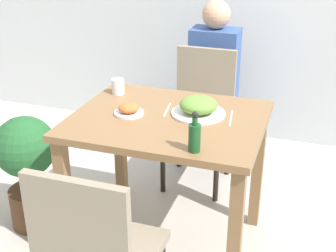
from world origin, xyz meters
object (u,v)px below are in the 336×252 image
Objects in this scene: chair_far at (201,110)px; side_plate at (129,110)px; potted_plant_left at (28,164)px; chair_near at (95,252)px; food_plate at (198,107)px; sauce_bottle at (195,136)px; drink_cup at (118,86)px; person_figure at (214,82)px.

chair_far is 0.86m from side_plate.
chair_near is at bearing -41.20° from potted_plant_left.
potted_plant_left is at bearing -175.00° from side_plate.
food_plate is 0.40m from sauce_bottle.
drink_cup is at bearing 124.29° from side_plate.
side_plate is at bearing -102.64° from chair_far.
chair_far is at bearing 77.36° from side_plate.
sauce_bottle is 1.51m from person_figure.
chair_near is 10.55× the size of drink_cup.
chair_far is at bearing 103.18° from food_plate.
chair_near is at bearing -90.62° from chair_far.
chair_near is 1.31× the size of potted_plant_left.
person_figure is at bearing 98.96° from food_plate.
chair_near is at bearing -101.74° from food_plate.
sauce_bottle is (0.42, -0.28, 0.05)m from side_plate.
sauce_bottle is at bearing -77.00° from chair_far.
person_figure is (0.17, 1.18, -0.22)m from side_plate.
chair_far is 0.77× the size of person_figure.
chair_near is 1.92m from person_figure.
drink_cup is 1.02m from person_figure.
food_plate is 1.11m from person_figure.
chair_near reaches higher than drink_cup.
chair_near is 1.52m from chair_far.
chair_far reaches higher than food_plate.
chair_far is 0.76m from food_plate.
potted_plant_left is 0.59× the size of person_figure.
sauce_bottle is at bearing -120.29° from chair_near.
sauce_bottle is 0.27× the size of potted_plant_left.
chair_near is 3.30× the size of food_plate.
food_plate is 1.05m from potted_plant_left.
drink_cup is (-0.51, 0.15, 0.00)m from food_plate.
drink_cup is at bearing 137.95° from sauce_bottle.
side_plate is 0.13× the size of person_figure.
sauce_bottle is at bearing -80.04° from person_figure.
drink_cup is 0.46× the size of sauce_bottle.
drink_cup is at bearing -123.36° from chair_far.
chair_near is 0.91m from food_plate.
sauce_bottle is (0.60, -0.54, 0.03)m from drink_cup.
side_plate is 0.31m from drink_cup.
food_plate is at bearing 102.68° from sauce_bottle.
food_plate is (0.16, -0.68, 0.30)m from chair_far.
chair_far reaches higher than side_plate.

